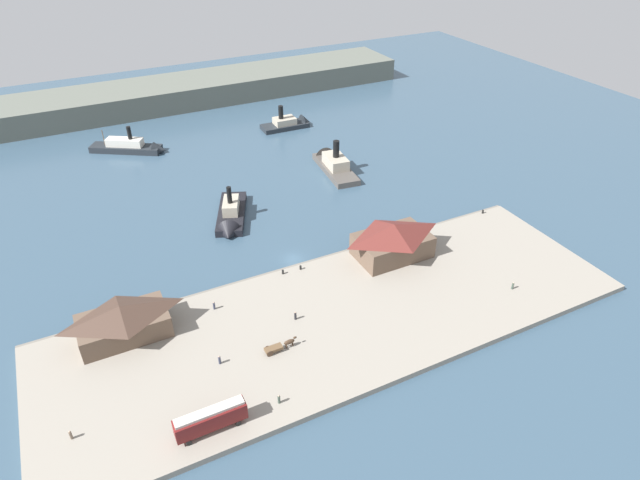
% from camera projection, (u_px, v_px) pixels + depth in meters
% --- Properties ---
extents(ground_plane, '(320.00, 320.00, 0.00)m').
position_uv_depth(ground_plane, '(293.00, 259.00, 118.99)').
color(ground_plane, '#385166').
extents(quay_promenade, '(110.00, 36.00, 1.20)m').
position_uv_depth(quay_promenade, '(342.00, 317.00, 102.29)').
color(quay_promenade, gray).
rests_on(quay_promenade, ground).
extents(seawall_edge, '(110.00, 0.80, 1.00)m').
position_uv_depth(seawall_edge, '(300.00, 266.00, 116.04)').
color(seawall_edge, slate).
rests_on(seawall_edge, ground).
extents(ferry_shed_east_terminal, '(15.64, 9.10, 6.62)m').
position_uv_depth(ferry_shed_east_terminal, '(123.00, 321.00, 95.64)').
color(ferry_shed_east_terminal, brown).
rests_on(ferry_shed_east_terminal, quay_promenade).
extents(ferry_shed_central_terminal, '(15.92, 10.39, 7.81)m').
position_uv_depth(ferry_shed_central_terminal, '(393.00, 240.00, 116.01)').
color(ferry_shed_central_terminal, brown).
rests_on(ferry_shed_central_terminal, quay_promenade).
extents(street_tram, '(10.71, 2.50, 4.19)m').
position_uv_depth(street_tram, '(210.00, 419.00, 79.38)').
color(street_tram, maroon).
rests_on(street_tram, quay_promenade).
extents(horse_cart, '(5.96, 1.49, 1.87)m').
position_uv_depth(horse_cart, '(279.00, 346.00, 93.82)').
color(horse_cart, brown).
rests_on(horse_cart, quay_promenade).
extents(pedestrian_standing_center, '(0.41, 0.41, 1.67)m').
position_uv_depth(pedestrian_standing_center, '(71.00, 435.00, 78.99)').
color(pedestrian_standing_center, '#6B5B4C').
rests_on(pedestrian_standing_center, quay_promenade).
extents(pedestrian_by_tram, '(0.42, 0.42, 1.71)m').
position_uv_depth(pedestrian_by_tram, '(279.00, 399.00, 84.40)').
color(pedestrian_by_tram, '#3D4C42').
rests_on(pedestrian_by_tram, quay_promenade).
extents(pedestrian_near_west_shed, '(0.43, 0.43, 1.72)m').
position_uv_depth(pedestrian_near_west_shed, '(220.00, 360.00, 91.30)').
color(pedestrian_near_west_shed, '#33384C').
rests_on(pedestrian_near_west_shed, quay_promenade).
extents(pedestrian_near_east_shed, '(0.42, 0.42, 1.71)m').
position_uv_depth(pedestrian_near_east_shed, '(214.00, 306.00, 102.93)').
color(pedestrian_near_east_shed, '#33384C').
rests_on(pedestrian_near_east_shed, quay_promenade).
extents(pedestrian_at_waters_edge, '(0.44, 0.44, 1.77)m').
position_uv_depth(pedestrian_at_waters_edge, '(295.00, 316.00, 100.51)').
color(pedestrian_at_waters_edge, '#232328').
rests_on(pedestrian_at_waters_edge, quay_promenade).
extents(pedestrian_walking_west, '(0.41, 0.41, 1.64)m').
position_uv_depth(pedestrian_walking_west, '(513.00, 286.00, 108.02)').
color(pedestrian_walking_west, '#3D4C42').
rests_on(pedestrian_walking_west, quay_promenade).
extents(mooring_post_center_west, '(0.44, 0.44, 0.90)m').
position_uv_depth(mooring_post_center_west, '(301.00, 268.00, 113.63)').
color(mooring_post_center_west, black).
rests_on(mooring_post_center_west, quay_promenade).
extents(mooring_post_center_east, '(0.44, 0.44, 0.90)m').
position_uv_depth(mooring_post_center_east, '(483.00, 212.00, 132.74)').
color(mooring_post_center_east, black).
rests_on(mooring_post_center_east, quay_promenade).
extents(mooring_post_west, '(0.44, 0.44, 0.90)m').
position_uv_depth(mooring_post_west, '(283.00, 272.00, 112.33)').
color(mooring_post_west, black).
rests_on(mooring_post_west, quay_promenade).
extents(ferry_approaching_east, '(22.25, 16.52, 9.40)m').
position_uv_depth(ferry_approaching_east, '(133.00, 147.00, 165.05)').
color(ferry_approaching_east, '#23282D').
rests_on(ferry_approaching_east, ground).
extents(ferry_moored_east, '(13.62, 21.37, 10.56)m').
position_uv_depth(ferry_moored_east, '(231.00, 217.00, 131.11)').
color(ferry_moored_east, black).
rests_on(ferry_moored_east, ground).
extents(ferry_approaching_west, '(8.95, 23.16, 11.58)m').
position_uv_depth(ferry_approaching_west, '(332.00, 162.00, 155.83)').
color(ferry_approaching_west, '#514C47').
rests_on(ferry_approaching_west, ground).
extents(ferry_near_quay, '(17.02, 6.69, 9.91)m').
position_uv_depth(ferry_near_quay, '(291.00, 123.00, 181.65)').
color(ferry_near_quay, '#23282D').
rests_on(ferry_near_quay, ground).
extents(far_headland, '(180.00, 24.00, 8.00)m').
position_uv_depth(far_headland, '(168.00, 94.00, 198.62)').
color(far_headland, '#60665B').
rests_on(far_headland, ground).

